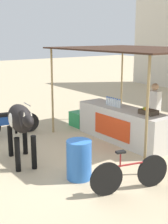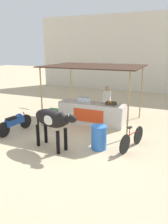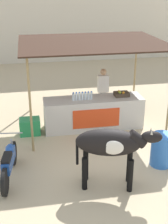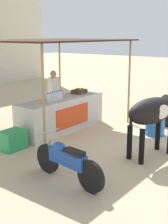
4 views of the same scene
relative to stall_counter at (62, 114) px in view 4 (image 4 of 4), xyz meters
name	(u,v)px [view 4 (image 4 of 4)]	position (x,y,z in m)	size (l,w,h in m)	color
ground_plane	(127,145)	(0.00, -2.20, -0.48)	(60.00, 60.00, 0.00)	tan
stall_counter	(62,114)	(0.00, 0.00, 0.00)	(3.00, 0.82, 0.96)	beige
stall_awning	(53,43)	(0.00, 0.30, 2.02)	(4.20, 3.20, 2.60)	#382319
water_bottle_row	(55,96)	(-0.35, -0.05, 0.59)	(0.61, 0.07, 0.25)	silver
fruit_crate	(79,91)	(0.88, 0.05, 0.55)	(0.44, 0.32, 0.18)	#3F3326
vendor_behind_counter	(54,96)	(0.47, 0.75, 0.37)	(0.34, 0.22, 1.65)	#383842
cooler_box	(13,140)	(-1.94, -0.10, -0.24)	(0.60, 0.44, 0.48)	#268C4C
water_barrel	(155,121)	(1.20, -2.38, -0.07)	(0.53, 0.53, 0.83)	blue
cow	(154,112)	(-0.26, -2.98, 0.55)	(1.85, 0.86, 1.44)	black
motorcycle_parked	(67,160)	(-2.46, -2.26, -0.05)	(0.55, 1.80, 0.90)	black
bicycle_leaning	(156,113)	(2.23, -1.93, -0.13)	(0.48, 1.61, 0.85)	black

